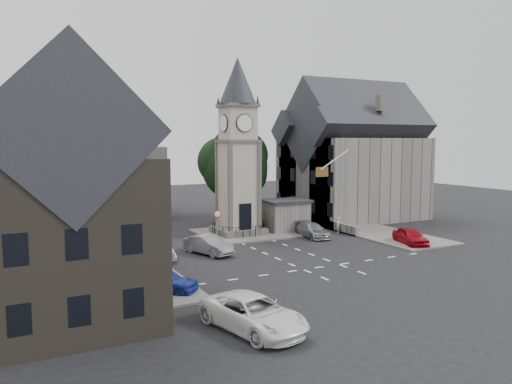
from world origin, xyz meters
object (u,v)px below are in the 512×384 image
clock_tower (238,147)px  car_east_red (410,236)px  pedestrian (338,225)px  car_west_blue (163,280)px  stone_shelter (285,215)px

clock_tower → car_east_red: size_ratio=3.83×
clock_tower → pedestrian: 12.03m
clock_tower → car_east_red: bearing=-44.6°
car_west_blue → clock_tower: bearing=3.3°
car_west_blue → pedestrian: size_ratio=2.76×
clock_tower → car_west_blue: (-11.50, -13.99, -7.42)m
car_west_blue → car_east_red: size_ratio=0.98×
car_east_red → pedestrian: (-2.16, 7.18, 0.03)m
car_west_blue → pedestrian: pedestrian is taller
pedestrian → car_west_blue: bearing=-13.8°
car_east_red → pedestrian: pedestrian is taller
pedestrian → stone_shelter: bearing=-79.1°
stone_shelter → pedestrian: bearing=-38.1°
stone_shelter → clock_tower: bearing=174.2°
clock_tower → stone_shelter: bearing=-5.8°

